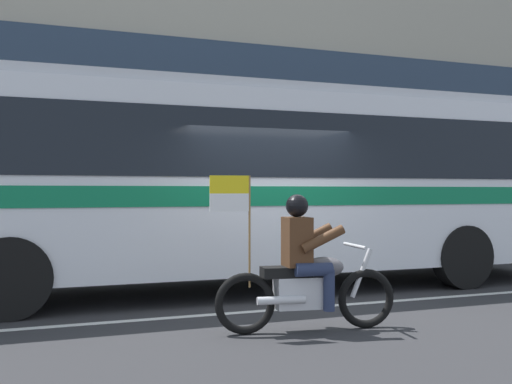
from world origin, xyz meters
name	(u,v)px	position (x,y,z in m)	size (l,w,h in m)	color
ground_plane	(270,302)	(0.00, 0.00, 0.00)	(60.00, 60.00, 0.00)	#2B2B2D
sidewalk_curb	(179,261)	(0.00, 5.10, 0.07)	(28.00, 3.80, 0.15)	#B7B2A8
lane_center_stripe	(287,309)	(0.00, -0.60, 0.00)	(26.60, 0.14, 0.01)	silver
transit_bus	(252,174)	(0.18, 1.19, 1.88)	(11.91, 2.64, 3.22)	silver
motorcycle_with_rider	(305,273)	(-0.38, -1.91, 0.67)	(2.18, 0.68, 1.78)	black
fire_hydrant	(402,238)	(5.04, 4.05, 0.52)	(0.22, 0.30, 0.75)	gold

